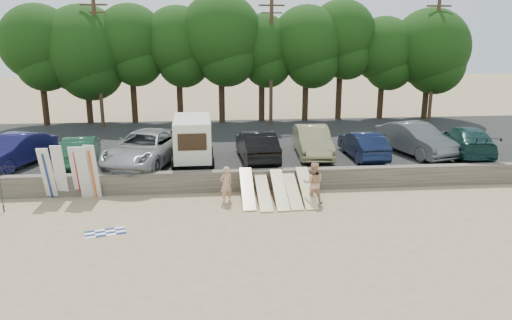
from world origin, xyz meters
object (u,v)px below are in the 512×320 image
object	(u,v)px
beachgoer_b	(313,183)
beach_umbrella	(2,189)
car_4	(313,141)
car_7	(466,140)
box_trailer	(192,138)
car_0	(14,151)
car_2	(146,148)
beachgoer_a	(226,184)
car_5	(363,145)
car_3	(257,146)
cooler	(299,189)
car_6	(416,139)
car_1	(81,150)

from	to	relation	value
beachgoer_b	beach_umbrella	bearing A→B (deg)	6.60
car_4	car_7	world-z (taller)	car_4
box_trailer	car_0	bearing A→B (deg)	177.70
car_2	beach_umbrella	world-z (taller)	car_2
car_7	beachgoer_a	world-z (taller)	car_7
car_2	beachgoer_b	world-z (taller)	car_2
car_7	car_5	bearing A→B (deg)	13.58
car_3	car_2	bearing A→B (deg)	-2.15
car_2	beachgoer_a	world-z (taller)	car_2
car_5	cooler	size ratio (longest dim) A/B	11.64
car_5	car_7	xyz separation A→B (m)	(5.94, 0.28, 0.05)
car_0	car_2	xyz separation A→B (m)	(6.60, -0.23, 0.05)
box_trailer	car_6	world-z (taller)	box_trailer
car_3	car_6	bearing A→B (deg)	179.62
car_0	beachgoer_a	world-z (taller)	car_0
beachgoer_b	cooler	size ratio (longest dim) A/B	4.92
car_0	beach_umbrella	distance (m)	5.02
car_4	box_trailer	bearing A→B (deg)	-169.32
car_1	car_2	size ratio (longest dim) A/B	0.73
box_trailer	car_7	xyz separation A→B (m)	(15.07, 0.41, -0.55)
car_3	car_5	distance (m)	5.76
box_trailer	cooler	distance (m)	6.33
car_4	car_6	bearing A→B (deg)	1.22
beachgoer_a	beach_umbrella	bearing A→B (deg)	-25.32
car_5	car_6	size ratio (longest dim) A/B	0.85
car_4	car_5	size ratio (longest dim) A/B	1.11
car_0	car_3	xyz separation A→B (m)	(12.36, -0.04, -0.00)
car_2	car_6	xyz separation A→B (m)	(14.68, 0.77, 0.00)
car_4	beachgoer_a	xyz separation A→B (m)	(-4.93, -5.16, -0.68)
car_3	car_7	world-z (taller)	car_3
car_3	car_6	xyz separation A→B (m)	(8.91, 0.57, 0.05)
car_4	beachgoer_a	bearing A→B (deg)	-130.53
car_6	beach_umbrella	bearing A→B (deg)	178.26
beachgoer_a	car_5	bearing A→B (deg)	-177.44
car_5	cooler	distance (m)	5.49
car_4	car_5	xyz separation A→B (m)	(2.62, -0.73, -0.08)
beachgoer_a	car_4	bearing A→B (deg)	-161.57
car_1	beachgoer_b	bearing A→B (deg)	148.87
car_6	beachgoer_a	bearing A→B (deg)	-171.84
beachgoer_b	car_2	bearing A→B (deg)	-24.04
car_5	beachgoer_a	bearing A→B (deg)	28.19
box_trailer	beachgoer_b	xyz separation A→B (m)	(5.41, -4.77, -1.09)
box_trailer	car_1	world-z (taller)	box_trailer
car_0	car_4	world-z (taller)	car_0
box_trailer	car_6	size ratio (longest dim) A/B	0.72
car_0	beachgoer_b	distance (m)	15.23
car_1	beachgoer_a	xyz separation A→B (m)	(7.30, -4.50, -0.61)
car_4	cooler	world-z (taller)	car_4
car_6	car_2	bearing A→B (deg)	166.25
car_0	car_6	size ratio (longest dim) A/B	0.94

